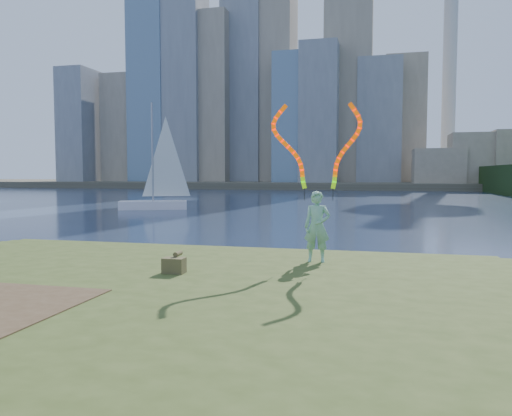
# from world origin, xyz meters

# --- Properties ---
(ground) EXTENTS (320.00, 320.00, 0.00)m
(ground) POSITION_xyz_m (0.00, 0.00, 0.00)
(ground) COLOR #19253E
(ground) RESTS_ON ground
(grassy_knoll) EXTENTS (20.00, 18.00, 0.80)m
(grassy_knoll) POSITION_xyz_m (0.00, -2.30, 0.34)
(grassy_knoll) COLOR #39491A
(grassy_knoll) RESTS_ON ground
(far_shore) EXTENTS (320.00, 40.00, 1.20)m
(far_shore) POSITION_xyz_m (0.00, 95.00, 0.60)
(far_shore) COLOR #484335
(far_shore) RESTS_ON ground
(city_skyline) EXTENTS (100.00, 24.00, 70.00)m
(city_skyline) POSITION_xyz_m (-13.00, 88.00, 36.20)
(city_skyline) COLOR slate
(city_skyline) RESTS_ON far_shore
(woman_with_ribbons) EXTENTS (2.07, 0.44, 4.06)m
(woman_with_ribbons) POSITION_xyz_m (2.63, 2.14, 2.20)
(woman_with_ribbons) COLOR #1F8049
(woman_with_ribbons) RESTS_ON grassy_knoll
(canvas_bag) EXTENTS (0.46, 0.53, 0.43)m
(canvas_bag) POSITION_xyz_m (-0.14, 0.05, 0.98)
(canvas_bag) COLOR brown
(canvas_bag) RESTS_ON grassy_knoll
(sailboat) EXTENTS (5.56, 3.58, 8.55)m
(sailboat) POSITION_xyz_m (-13.25, 27.27, 1.47)
(sailboat) COLOR white
(sailboat) RESTS_ON ground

